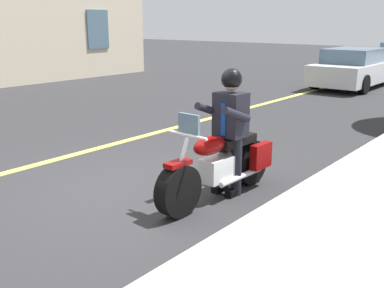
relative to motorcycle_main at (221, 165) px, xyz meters
name	(u,v)px	position (x,y,z in m)	size (l,w,h in m)	color
ground_plane	(125,190)	(0.67, -1.21, -0.45)	(80.00, 80.00, 0.00)	#28282B
lane_center_stripe	(45,162)	(0.67, -3.21, -0.45)	(60.00, 0.16, 0.01)	#E5DB4C
motorcycle_main	(221,165)	(0.00, 0.00, 0.00)	(2.22, 0.63, 1.26)	black
rider_main	(230,121)	(-0.19, 0.00, 0.58)	(0.63, 0.56, 1.74)	black
car_silver	(355,68)	(-11.71, -2.48, 0.24)	(4.60, 1.92, 1.40)	silver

